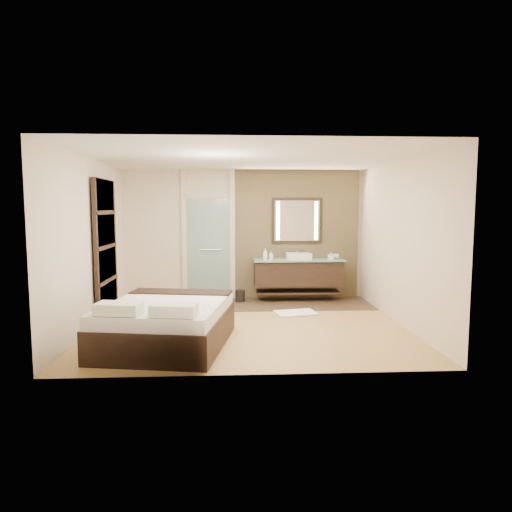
{
  "coord_description": "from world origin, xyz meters",
  "views": [
    {
      "loc": [
        -0.27,
        -7.32,
        1.91
      ],
      "look_at": [
        0.16,
        0.6,
        1.08
      ],
      "focal_mm": 32.0,
      "sensor_mm": 36.0,
      "label": 1
    }
  ],
  "objects": [
    {
      "name": "bed",
      "position": [
        -1.18,
        -1.07,
        0.32
      ],
      "size": [
        1.89,
        2.22,
        0.76
      ],
      "rotation": [
        0.0,
        0.0,
        -0.17
      ],
      "color": "black",
      "rests_on": "floor"
    },
    {
      "name": "cup",
      "position": [
        1.89,
        1.97,
        0.91
      ],
      "size": [
        0.14,
        0.14,
        0.1
      ],
      "primitive_type": "imported",
      "rotation": [
        0.0,
        0.0,
        -0.15
      ],
      "color": "white",
      "rests_on": "vanity"
    },
    {
      "name": "soap_bottle_a",
      "position": [
        0.42,
        1.88,
        0.98
      ],
      "size": [
        0.1,
        0.1,
        0.23
      ],
      "primitive_type": "imported",
      "rotation": [
        0.0,
        0.0,
        -0.19
      ],
      "color": "white",
      "rests_on": "vanity"
    },
    {
      "name": "soap_bottle_c",
      "position": [
        1.77,
        1.87,
        0.93
      ],
      "size": [
        0.14,
        0.14,
        0.14
      ],
      "primitive_type": "imported",
      "rotation": [
        0.0,
        0.0,
        0.42
      ],
      "color": "silver",
      "rests_on": "vanity"
    },
    {
      "name": "stone_wall",
      "position": [
        1.1,
        2.21,
        1.35
      ],
      "size": [
        2.6,
        0.08,
        2.7
      ],
      "primitive_type": "cube",
      "color": "tan",
      "rests_on": "floor"
    },
    {
      "name": "tissue_box",
      "position": [
        1.76,
        1.84,
        0.92
      ],
      "size": [
        0.14,
        0.14,
        0.1
      ],
      "primitive_type": "cube",
      "rotation": [
        0.0,
        0.0,
        -0.21
      ],
      "color": "silver",
      "rests_on": "vanity"
    },
    {
      "name": "soap_bottle_b",
      "position": [
        0.54,
        1.9,
        0.95
      ],
      "size": [
        0.09,
        0.09,
        0.18
      ],
      "primitive_type": "imported",
      "rotation": [
        0.0,
        0.0,
        -0.08
      ],
      "color": "#B2B2B2",
      "rests_on": "vanity"
    },
    {
      "name": "shoji_partition",
      "position": [
        -2.43,
        0.6,
        1.21
      ],
      "size": [
        0.06,
        1.2,
        2.4
      ],
      "color": "black",
      "rests_on": "floor"
    },
    {
      "name": "tile_strip",
      "position": [
        0.6,
        1.6,
        0.01
      ],
      "size": [
        3.8,
        1.3,
        0.01
      ],
      "primitive_type": "cube",
      "color": "#34281C",
      "rests_on": "floor"
    },
    {
      "name": "waste_bin",
      "position": [
        -0.1,
        1.85,
        0.12
      ],
      "size": [
        0.2,
        0.2,
        0.25
      ],
      "primitive_type": "cylinder",
      "rotation": [
        0.0,
        0.0,
        0.01
      ],
      "color": "black",
      "rests_on": "floor"
    },
    {
      "name": "bath_mat",
      "position": [
        0.89,
        0.76,
        0.02
      ],
      "size": [
        0.81,
        0.64,
        0.02
      ],
      "primitive_type": "cube",
      "rotation": [
        0.0,
        0.0,
        0.21
      ],
      "color": "white",
      "rests_on": "floor"
    },
    {
      "name": "vanity",
      "position": [
        1.1,
        1.92,
        0.58
      ],
      "size": [
        1.85,
        0.55,
        0.88
      ],
      "color": "black",
      "rests_on": "stone_wall"
    },
    {
      "name": "floor",
      "position": [
        0.0,
        0.0,
        0.0
      ],
      "size": [
        5.0,
        5.0,
        0.0
      ],
      "primitive_type": "plane",
      "color": "#AF8B49",
      "rests_on": "ground"
    },
    {
      "name": "mirror_unit",
      "position": [
        1.1,
        2.16,
        1.65
      ],
      "size": [
        1.06,
        0.04,
        0.96
      ],
      "color": "black",
      "rests_on": "stone_wall"
    },
    {
      "name": "frosted_door",
      "position": [
        -0.75,
        2.2,
        1.14
      ],
      "size": [
        1.1,
        0.12,
        2.7
      ],
      "color": "silver",
      "rests_on": "floor"
    }
  ]
}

